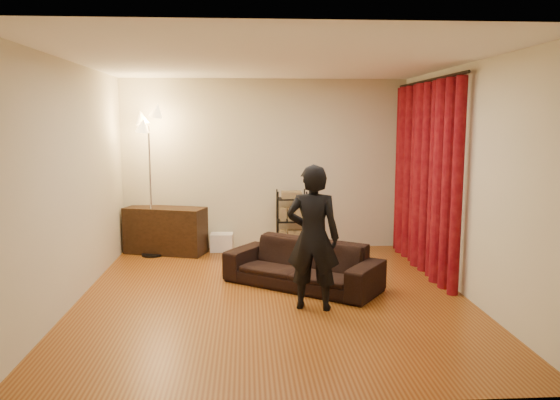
{
  "coord_description": "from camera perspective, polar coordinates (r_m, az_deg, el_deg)",
  "views": [
    {
      "loc": [
        -0.31,
        -6.18,
        2.04
      ],
      "look_at": [
        0.1,
        0.3,
        1.1
      ],
      "focal_mm": 35.0,
      "sensor_mm": 36.0,
      "label": 1
    }
  ],
  "objects": [
    {
      "name": "wire_shelf",
      "position": [
        8.58,
        1.2,
        -2.2
      ],
      "size": [
        0.52,
        0.45,
        0.97
      ],
      "primitive_type": null,
      "rotation": [
        0.0,
        0.0,
        0.37
      ],
      "color": "black",
      "rests_on": "ground"
    },
    {
      "name": "wall_left",
      "position": [
        6.51,
        -20.94,
        1.61
      ],
      "size": [
        0.0,
        5.0,
        5.0
      ],
      "primitive_type": "plane",
      "rotation": [
        1.57,
        0.0,
        1.57
      ],
      "color": "beige",
      "rests_on": "ground"
    },
    {
      "name": "sofa",
      "position": [
        6.82,
        2.34,
        -6.72
      ],
      "size": [
        2.01,
        1.73,
        0.56
      ],
      "primitive_type": "imported",
      "rotation": [
        0.0,
        0.0,
        -0.62
      ],
      "color": "black",
      "rests_on": "ground"
    },
    {
      "name": "wall_right",
      "position": [
        6.72,
        18.8,
        1.91
      ],
      "size": [
        0.0,
        5.0,
        5.0
      ],
      "primitive_type": "plane",
      "rotation": [
        1.57,
        0.0,
        -1.57
      ],
      "color": "beige",
      "rests_on": "ground"
    },
    {
      "name": "person",
      "position": [
        5.91,
        3.46,
        -3.93
      ],
      "size": [
        0.66,
        0.51,
        1.59
      ],
      "primitive_type": "imported",
      "rotation": [
        0.0,
        0.0,
        2.9
      ],
      "color": "black",
      "rests_on": "ground"
    },
    {
      "name": "storage_boxes",
      "position": [
        8.7,
        -6.1,
        -4.4
      ],
      "size": [
        0.35,
        0.28,
        0.29
      ],
      "primitive_type": null,
      "rotation": [
        0.0,
        0.0,
        -0.01
      ],
      "color": "silver",
      "rests_on": "ground"
    },
    {
      "name": "curtain_rod",
      "position": [
        7.72,
        15.3,
        11.96
      ],
      "size": [
        0.04,
        2.65,
        0.04
      ],
      "primitive_type": "cylinder",
      "rotation": [
        1.57,
        0.0,
        0.0
      ],
      "color": "black",
      "rests_on": "wall_right"
    },
    {
      "name": "wall_back",
      "position": [
        8.71,
        -1.57,
        3.69
      ],
      "size": [
        5.0,
        0.0,
        5.0
      ],
      "primitive_type": "plane",
      "rotation": [
        1.57,
        0.0,
        0.0
      ],
      "color": "beige",
      "rests_on": "ground"
    },
    {
      "name": "ceiling",
      "position": [
        6.22,
        -0.77,
        14.33
      ],
      "size": [
        5.0,
        5.0,
        0.0
      ],
      "primitive_type": "plane",
      "rotation": [
        3.14,
        0.0,
        0.0
      ],
      "color": "white",
      "rests_on": "ground"
    },
    {
      "name": "media_cabinet",
      "position": [
        8.66,
        -11.87,
        -3.13
      ],
      "size": [
        1.31,
        0.81,
        0.72
      ],
      "primitive_type": "cube",
      "rotation": [
        0.0,
        0.0,
        -0.3
      ],
      "color": "black",
      "rests_on": "ground"
    },
    {
      "name": "floor",
      "position": [
        6.51,
        -0.72,
        -10.01
      ],
      "size": [
        5.0,
        5.0,
        0.0
      ],
      "primitive_type": "plane",
      "color": "brown",
      "rests_on": "ground"
    },
    {
      "name": "curtain",
      "position": [
        7.74,
        14.79,
        2.29
      ],
      "size": [
        0.22,
        2.65,
        2.55
      ],
      "primitive_type": null,
      "color": "maroon",
      "rests_on": "ground"
    },
    {
      "name": "wall_front",
      "position": [
        3.75,
        1.17,
        -2.34
      ],
      "size": [
        5.0,
        0.0,
        5.0
      ],
      "primitive_type": "plane",
      "rotation": [
        -1.57,
        0.0,
        0.0
      ],
      "color": "beige",
      "rests_on": "ground"
    },
    {
      "name": "floor_lamp",
      "position": [
        8.43,
        -13.4,
        1.62
      ],
      "size": [
        0.51,
        0.51,
        2.2
      ],
      "primitive_type": null,
      "rotation": [
        0.0,
        0.0,
        0.34
      ],
      "color": "silver",
      "rests_on": "ground"
    }
  ]
}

